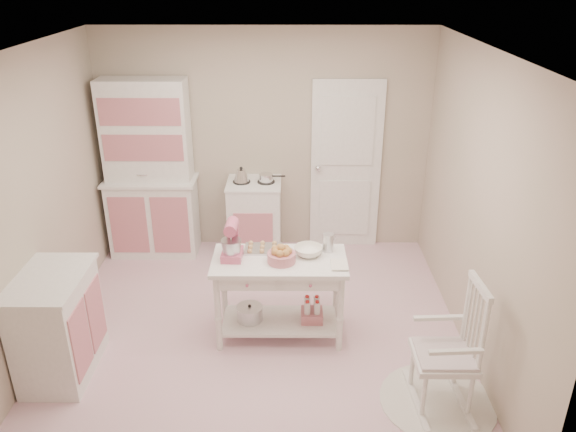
% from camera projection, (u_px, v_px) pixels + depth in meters
% --- Properties ---
extents(room_shell, '(3.84, 3.84, 2.62)m').
position_uv_depth(room_shell, '(254.00, 169.00, 4.64)').
color(room_shell, pink).
rests_on(room_shell, ground).
extents(door, '(0.82, 0.05, 2.04)m').
position_uv_depth(door, '(346.00, 166.00, 6.60)').
color(door, white).
rests_on(door, ground).
extents(hutch, '(1.06, 0.50, 2.08)m').
position_uv_depth(hutch, '(149.00, 170.00, 6.41)').
color(hutch, white).
rests_on(hutch, ground).
extents(stove, '(0.62, 0.57, 0.92)m').
position_uv_depth(stove, '(255.00, 218.00, 6.60)').
color(stove, white).
rests_on(stove, ground).
extents(base_cabinet, '(0.54, 0.84, 0.92)m').
position_uv_depth(base_cabinet, '(58.00, 325.00, 4.65)').
color(base_cabinet, white).
rests_on(base_cabinet, ground).
extents(lace_rug, '(0.92, 0.92, 0.01)m').
position_uv_depth(lace_rug, '(437.00, 401.00, 4.48)').
color(lace_rug, white).
rests_on(lace_rug, ground).
extents(rocking_chair, '(0.52, 0.75, 1.10)m').
position_uv_depth(rocking_chair, '(445.00, 346.00, 4.26)').
color(rocking_chair, white).
rests_on(rocking_chair, ground).
extents(work_table, '(1.20, 0.60, 0.80)m').
position_uv_depth(work_table, '(280.00, 297.00, 5.15)').
color(work_table, white).
rests_on(work_table, ground).
extents(stand_mixer, '(0.21, 0.29, 0.34)m').
position_uv_depth(stand_mixer, '(232.00, 241.00, 4.94)').
color(stand_mixer, '#D0587B').
rests_on(stand_mixer, work_table).
extents(cookie_tray, '(0.34, 0.24, 0.02)m').
position_uv_depth(cookie_tray, '(263.00, 249.00, 5.15)').
color(cookie_tray, silver).
rests_on(cookie_tray, work_table).
extents(bread_basket, '(0.25, 0.25, 0.09)m').
position_uv_depth(bread_basket, '(281.00, 257.00, 4.92)').
color(bread_basket, '#C7727D').
rests_on(bread_basket, work_table).
extents(mixing_bowl, '(0.25, 0.25, 0.08)m').
position_uv_depth(mixing_bowl, '(308.00, 251.00, 5.04)').
color(mixing_bowl, white).
rests_on(mixing_bowl, work_table).
extents(metal_pitcher, '(0.10, 0.10, 0.17)m').
position_uv_depth(metal_pitcher, '(328.00, 243.00, 5.10)').
color(metal_pitcher, silver).
rests_on(metal_pitcher, work_table).
extents(recipe_book, '(0.15, 0.20, 0.02)m').
position_uv_depth(recipe_book, '(331.00, 265.00, 4.87)').
color(recipe_book, white).
rests_on(recipe_book, work_table).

